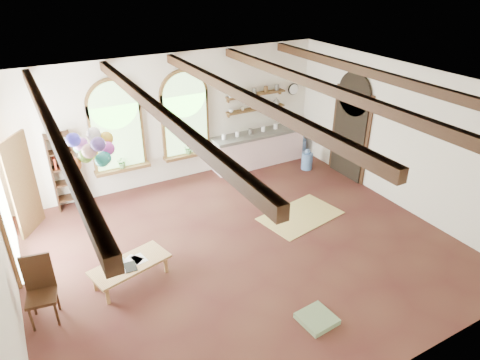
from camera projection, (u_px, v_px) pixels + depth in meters
floor at (242, 248)px, 8.50m from camera, size 8.00×8.00×0.00m
ceiling_beams at (243, 96)px, 7.08m from camera, size 6.20×6.80×0.18m
window_left at (117, 129)px, 9.81m from camera, size 1.30×0.28×2.20m
window_right at (185, 117)px, 10.54m from camera, size 1.30×0.28×2.20m
left_doorway at (2, 207)px, 7.67m from camera, size 0.10×1.90×2.50m
right_doorway at (349, 136)px, 10.86m from camera, size 0.10×1.30×2.40m
kitchen_counter at (258, 148)px, 11.76m from camera, size 2.68×0.62×0.94m
wall_shelf_lower at (256, 109)px, 11.40m from camera, size 1.70×0.24×0.04m
wall_shelf_upper at (256, 94)px, 11.22m from camera, size 1.70×0.24×0.04m
wall_clock at (293, 89)px, 11.83m from camera, size 0.32×0.04×0.32m
bookshelf at (64, 172)px, 9.51m from camera, size 0.53×0.32×1.80m
coffee_table at (130, 265)px, 7.48m from camera, size 1.47×0.95×0.39m
side_chair at (44, 303)px, 6.69m from camera, size 0.52×0.52×1.13m
floor_mat at (300, 216)px, 9.55m from camera, size 1.93×1.38×0.02m
floor_cushion at (317, 319)px, 6.77m from camera, size 0.57×0.57×0.09m
water_jug_a at (301, 146)px, 12.49m from camera, size 0.30×0.30×0.58m
water_jug_b at (307, 160)px, 11.59m from camera, size 0.30×0.30×0.58m
balloon_cluster at (91, 149)px, 7.02m from camera, size 0.85×0.87×1.15m
table_book at (112, 268)px, 7.33m from camera, size 0.20×0.26×0.02m
tablet at (130, 267)px, 7.37m from camera, size 0.22×0.30×0.01m
potted_plant_left at (122, 162)px, 10.09m from camera, size 0.27×0.23×0.30m
potted_plant_right at (189, 148)px, 10.82m from camera, size 0.27×0.23×0.30m
shelf_cup_a at (231, 111)px, 11.05m from camera, size 0.12×0.10×0.10m
shelf_cup_b at (243, 109)px, 11.20m from camera, size 0.10×0.10×0.09m
shelf_bowl_a at (254, 107)px, 11.36m from camera, size 0.22×0.22×0.05m
shelf_bowl_b at (265, 105)px, 11.51m from camera, size 0.20×0.20×0.06m
shelf_vase at (276, 101)px, 11.63m from camera, size 0.18×0.18×0.19m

